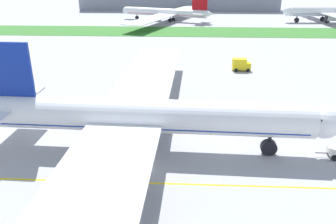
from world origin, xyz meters
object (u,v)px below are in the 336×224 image
(airliner_foreground, at_px, (137,116))
(ground_crew_marshaller_front, at_px, (155,119))
(parked_airliner_far_left, at_px, (167,13))
(service_truck_baggage_loader, at_px, (241,64))
(parked_airliner_far_centre, at_px, (322,11))

(airliner_foreground, relative_size, ground_crew_marshaller_front, 51.51)
(ground_crew_marshaller_front, bearing_deg, parked_airliner_far_left, 91.99)
(ground_crew_marshaller_front, distance_m, service_truck_baggage_loader, 39.61)
(ground_crew_marshaller_front, xyz_separation_m, service_truck_baggage_loader, (19.60, 34.42, 0.63))
(parked_airliner_far_left, height_order, parked_airliner_far_centre, parked_airliner_far_centre)
(parked_airliner_far_left, xyz_separation_m, parked_airliner_far_centre, (75.48, -0.14, 1.06))
(airliner_foreground, bearing_deg, service_truck_baggage_loader, 63.59)
(ground_crew_marshaller_front, relative_size, parked_airliner_far_left, 0.02)
(parked_airliner_far_centre, bearing_deg, parked_airliner_far_left, 179.89)
(airliner_foreground, relative_size, service_truck_baggage_loader, 19.51)
(ground_crew_marshaller_front, distance_m, parked_airliner_far_left, 122.15)
(airliner_foreground, bearing_deg, parked_airliner_far_left, 91.10)
(parked_airliner_far_left, relative_size, parked_airliner_far_centre, 1.32)
(parked_airliner_far_left, bearing_deg, airliner_foreground, -88.90)
(airliner_foreground, height_order, service_truck_baggage_loader, airliner_foreground)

